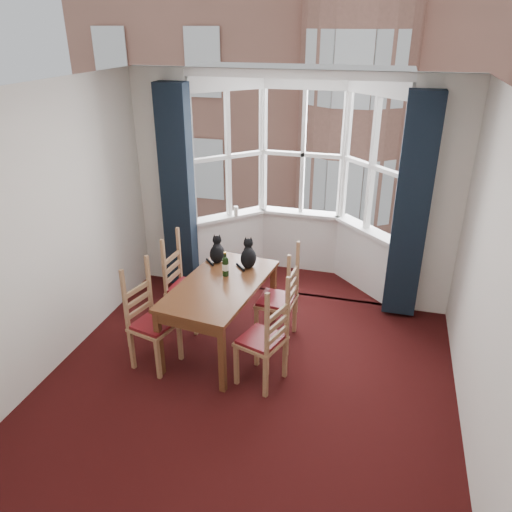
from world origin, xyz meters
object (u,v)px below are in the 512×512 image
at_px(chair_right_near, 269,344).
at_px(cat_left, 217,252).
at_px(chair_right_far, 284,302).
at_px(dining_table, 220,291).
at_px(chair_left_near, 147,323).
at_px(candle_tall, 236,211).
at_px(chair_left_far, 181,287).
at_px(wine_bottle, 226,265).
at_px(cat_right, 248,256).

relative_size(chair_right_near, cat_left, 2.88).
bearing_deg(cat_left, chair_right_far, -13.75).
xyz_separation_m(dining_table, chair_right_near, (0.66, -0.51, -0.21)).
height_order(chair_left_near, candle_tall, candle_tall).
relative_size(chair_left_far, candle_tall, 6.92).
xyz_separation_m(dining_table, wine_bottle, (0.00, 0.19, 0.21)).
height_order(chair_left_far, candle_tall, candle_tall).
height_order(cat_left, cat_right, cat_right).
distance_m(chair_left_far, chair_right_far, 1.24).
distance_m(chair_left_near, chair_right_far, 1.49).
bearing_deg(cat_left, cat_right, -4.38).
bearing_deg(wine_bottle, dining_table, -90.99).
xyz_separation_m(chair_left_far, cat_right, (0.78, 0.16, 0.43)).
height_order(dining_table, candle_tall, candle_tall).
bearing_deg(cat_left, chair_left_near, -113.72).
bearing_deg(chair_left_near, chair_right_near, -1.09).
height_order(dining_table, chair_left_near, chair_left_near).
relative_size(cat_left, candle_tall, 2.40).
distance_m(chair_right_near, candle_tall, 2.51).
bearing_deg(chair_right_far, wine_bottle, -170.93).
height_order(chair_right_near, candle_tall, candle_tall).
xyz_separation_m(chair_left_far, chair_right_far, (1.24, -0.02, 0.00)).
bearing_deg(dining_table, cat_left, 111.94).
bearing_deg(chair_left_near, cat_right, 49.57).
xyz_separation_m(chair_left_near, cat_right, (0.81, 0.95, 0.43)).
bearing_deg(cat_right, chair_left_near, -130.43).
bearing_deg(candle_tall, chair_right_near, -65.42).
bearing_deg(candle_tall, chair_right_far, -55.25).
bearing_deg(cat_right, dining_table, -111.21).
bearing_deg(chair_left_far, candle_tall, 80.53).
relative_size(dining_table, cat_left, 4.94).
distance_m(chair_left_far, candle_tall, 1.52).
xyz_separation_m(chair_right_far, cat_left, (-0.84, 0.21, 0.42)).
bearing_deg(wine_bottle, cat_right, 57.45).
height_order(chair_left_near, cat_left, cat_left).
xyz_separation_m(chair_left_near, chair_right_far, (1.27, 0.77, 0.00)).
bearing_deg(chair_right_near, wine_bottle, 133.47).
bearing_deg(cat_left, wine_bottle, -56.60).
height_order(dining_table, chair_left_far, chair_left_far).
bearing_deg(chair_left_far, chair_right_near, -32.90).
distance_m(dining_table, cat_right, 0.54).
distance_m(chair_right_far, cat_left, 0.96).
xyz_separation_m(chair_left_near, candle_tall, (0.27, 2.22, 0.46)).
distance_m(chair_left_near, chair_right_near, 1.29).
distance_m(dining_table, candle_tall, 1.79).
distance_m(chair_left_near, cat_left, 1.15).
distance_m(dining_table, chair_left_far, 0.70).
relative_size(wine_bottle, candle_tall, 2.09).
bearing_deg(candle_tall, chair_left_near, -96.92).
relative_size(chair_right_near, cat_right, 2.71).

